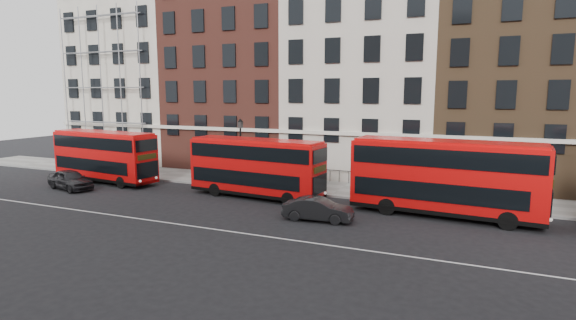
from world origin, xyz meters
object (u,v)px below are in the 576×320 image
at_px(bus_a, 104,155).
at_px(bus_c, 444,176).
at_px(bus_b, 255,166).
at_px(car_rear, 70,180).
at_px(car_front, 318,209).

height_order(bus_a, bus_c, bus_c).
height_order(bus_a, bus_b, bus_a).
xyz_separation_m(bus_b, car_rear, (-14.59, -3.28, -1.51)).
xyz_separation_m(bus_c, car_front, (-6.70, -3.78, -1.83)).
bearing_deg(car_rear, bus_a, 9.01).
relative_size(bus_b, bus_c, 0.91).
bearing_deg(bus_a, car_rear, -88.12).
bearing_deg(bus_c, car_rear, -168.87).
distance_m(bus_b, car_front, 7.35).
bearing_deg(bus_c, bus_a, -175.69).
relative_size(bus_a, car_front, 2.52).
bearing_deg(bus_c, bus_b, -175.69).
xyz_separation_m(bus_b, bus_c, (12.80, -0.00, 0.24)).
bearing_deg(bus_c, car_front, -146.26).
bearing_deg(bus_b, car_rear, -161.86).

